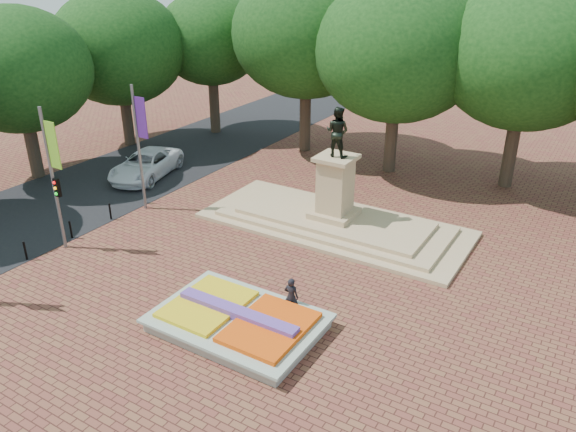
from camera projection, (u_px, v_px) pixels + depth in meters
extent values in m
plane|color=brown|center=(247.00, 297.00, 23.59)|extent=(90.00, 90.00, 0.00)
cube|color=black|center=(94.00, 188.00, 34.53)|extent=(9.00, 90.00, 0.02)
cube|color=gray|center=(238.00, 324.00, 21.47)|extent=(6.00, 4.00, 0.45)
cube|color=#A8B6A5|center=(238.00, 318.00, 21.36)|extent=(6.30, 4.30, 0.12)
cube|color=orange|center=(269.00, 327.00, 20.62)|extent=(2.60, 3.40, 0.22)
cube|color=yellow|center=(208.00, 304.00, 21.99)|extent=(2.60, 3.40, 0.18)
cube|color=#52328A|center=(237.00, 313.00, 21.26)|extent=(5.20, 0.55, 0.38)
cube|color=tan|center=(334.00, 224.00, 29.74)|extent=(14.00, 6.00, 0.20)
cube|color=tan|center=(334.00, 221.00, 29.65)|extent=(12.00, 5.00, 0.20)
cube|color=tan|center=(334.00, 217.00, 29.57)|extent=(10.00, 4.00, 0.20)
cube|color=tan|center=(334.00, 213.00, 29.46)|extent=(2.20, 2.20, 0.30)
cube|color=tan|center=(335.00, 186.00, 28.81)|extent=(1.50, 1.50, 2.80)
cube|color=tan|center=(336.00, 158.00, 28.17)|extent=(1.90, 1.90, 0.20)
imported|color=black|center=(337.00, 132.00, 27.60)|extent=(1.22, 0.95, 2.50)
cylinder|color=#36291D|center=(212.00, 110.00, 44.23)|extent=(0.80, 0.80, 4.00)
ellipsoid|color=black|center=(208.00, 48.00, 42.24)|extent=(8.80, 8.80, 7.48)
cylinder|color=#36291D|center=(299.00, 124.00, 40.45)|extent=(0.80, 0.80, 4.00)
ellipsoid|color=black|center=(300.00, 57.00, 38.47)|extent=(8.80, 8.80, 7.48)
cylinder|color=#36291D|center=(390.00, 139.00, 37.14)|extent=(0.80, 0.80, 4.00)
ellipsoid|color=black|center=(396.00, 67.00, 35.16)|extent=(8.80, 8.80, 7.48)
cylinder|color=#36291D|center=(499.00, 157.00, 33.84)|extent=(0.80, 0.80, 4.00)
ellipsoid|color=black|center=(512.00, 78.00, 31.86)|extent=(8.80, 8.80, 7.48)
cylinder|color=#36291D|center=(42.00, 147.00, 35.85)|extent=(0.80, 0.80, 3.84)
ellipsoid|color=black|center=(28.00, 76.00, 33.96)|extent=(8.40, 8.40, 7.14)
cylinder|color=#36291D|center=(133.00, 119.00, 42.04)|extent=(0.80, 0.80, 3.84)
ellipsoid|color=black|center=(126.00, 57.00, 40.15)|extent=(8.40, 8.40, 7.14)
cylinder|color=slate|center=(53.00, 181.00, 26.15)|extent=(0.16, 0.16, 7.00)
cube|color=#80C727|center=(53.00, 145.00, 25.18)|extent=(0.70, 0.04, 2.20)
cylinder|color=slate|center=(139.00, 149.00, 30.41)|extent=(0.16, 0.16, 7.00)
cube|color=#501E7E|center=(141.00, 118.00, 29.44)|extent=(0.70, 0.04, 2.20)
cube|color=black|center=(57.00, 188.00, 26.18)|extent=(0.28, 0.18, 0.90)
cylinder|color=black|center=(25.00, 251.00, 26.28)|extent=(0.10, 0.10, 0.90)
sphere|color=black|center=(23.00, 242.00, 26.08)|extent=(0.12, 0.12, 0.12)
cylinder|color=black|center=(71.00, 230.00, 28.29)|extent=(0.10, 0.10, 0.90)
sphere|color=black|center=(69.00, 222.00, 28.10)|extent=(0.12, 0.12, 0.12)
cylinder|color=black|center=(110.00, 212.00, 30.31)|extent=(0.10, 0.10, 0.90)
sphere|color=black|center=(109.00, 204.00, 30.11)|extent=(0.12, 0.12, 0.12)
cylinder|color=black|center=(145.00, 196.00, 32.32)|extent=(0.10, 0.10, 0.90)
sphere|color=black|center=(144.00, 188.00, 32.12)|extent=(0.12, 0.12, 0.12)
imported|color=white|center=(146.00, 165.00, 36.06)|extent=(4.12, 6.43, 1.65)
imported|color=black|center=(291.00, 297.00, 22.11)|extent=(0.65, 0.48, 1.65)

